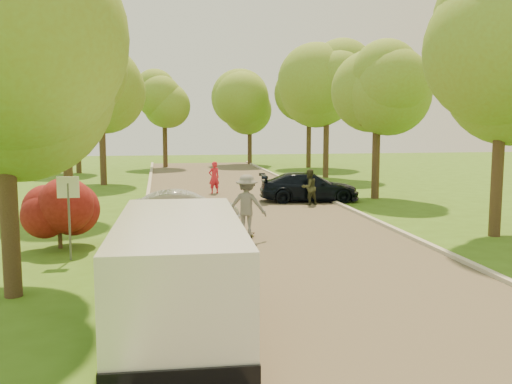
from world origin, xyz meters
TOP-DOWN VIEW (x-y plane):
  - ground at (0.00, 0.00)m, footprint 100.00×100.00m
  - road at (0.00, 8.00)m, footprint 8.00×60.00m
  - curb_left at (-4.05, 8.00)m, footprint 0.18×60.00m
  - curb_right at (4.05, 8.00)m, footprint 0.18×60.00m
  - street_sign at (-5.80, 4.00)m, footprint 0.55×0.06m
  - red_shrub at (-6.30, 5.50)m, footprint 1.70×1.70m
  - tree_l_mida at (-6.30, 1.00)m, footprint 4.71×4.60m
  - tree_l_midb at (-6.81, 12.00)m, footprint 4.30×4.20m
  - tree_l_far at (-6.39, 22.00)m, footprint 4.92×4.80m
  - tree_r_mida at (7.02, 5.00)m, footprint 5.13×5.00m
  - tree_r_midb at (6.60, 14.00)m, footprint 4.51×4.40m
  - tree_r_far at (7.23, 24.00)m, footprint 5.33×5.20m
  - tree_bg_a at (-8.78, 30.00)m, footprint 5.12×5.00m
  - tree_bg_b at (8.22, 32.00)m, footprint 5.12×5.00m
  - tree_bg_c at (-2.79, 34.00)m, footprint 4.92×4.80m
  - tree_bg_d at (4.22, 36.00)m, footprint 5.12×5.00m
  - minivan at (-3.20, -1.52)m, footprint 2.23×5.29m
  - silver_sedan at (-2.69, 8.27)m, footprint 3.74×1.36m
  - dark_sedan at (3.11, 13.54)m, footprint 4.59×2.24m
  - longboard at (-0.90, 5.86)m, footprint 0.62×0.98m
  - skateboarder at (-0.90, 5.86)m, footprint 1.37×1.10m
  - person_striped at (-0.82, 17.03)m, footprint 0.68×0.57m
  - person_olive at (2.80, 12.41)m, footprint 0.92×0.84m

SIDE VIEW (x-z plane):
  - ground at x=0.00m, z-range 0.00..0.00m
  - road at x=0.00m, z-range 0.00..0.01m
  - curb_left at x=-4.05m, z-range 0.00..0.12m
  - curb_right at x=4.05m, z-range 0.00..0.12m
  - longboard at x=-0.90m, z-range 0.05..0.16m
  - silver_sedan at x=-2.69m, z-range 0.00..1.22m
  - dark_sedan at x=3.11m, z-range 0.00..1.29m
  - person_olive at x=2.80m, z-range 0.00..1.54m
  - person_striped at x=-0.82m, z-range 0.00..1.60m
  - minivan at x=-3.20m, z-range 0.05..2.00m
  - skateboarder at x=-0.90m, z-range 0.12..1.98m
  - red_shrub at x=-6.30m, z-range 0.12..2.07m
  - street_sign at x=-5.80m, z-range 0.48..2.65m
  - tree_l_midb at x=-6.81m, z-range 1.28..7.89m
  - tree_r_midb at x=6.60m, z-range 1.38..8.38m
  - tree_bg_c at x=-2.79m, z-range 1.35..8.69m
  - tree_l_mida at x=-6.30m, z-range 1.48..8.87m
  - tree_bg_a at x=-8.78m, z-range 1.45..9.18m
  - tree_bg_d at x=4.22m, z-range 1.45..9.18m
  - tree_l_far at x=-6.39m, z-range 1.57..9.36m
  - tree_r_mida at x=7.02m, z-range 1.56..9.51m
  - tree_bg_b at x=8.22m, z-range 1.56..9.51m
  - tree_r_far at x=7.23m, z-range 1.66..10.00m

